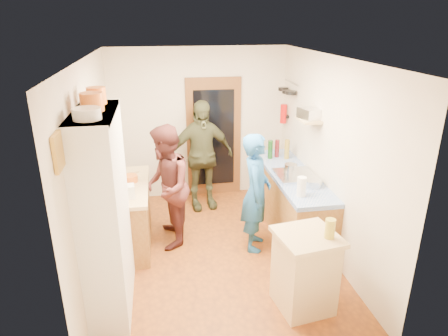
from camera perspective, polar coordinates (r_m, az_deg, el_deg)
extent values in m
cube|color=#8D4614|center=(5.64, -1.04, -11.96)|extent=(3.00, 4.00, 0.02)
cube|color=silver|center=(4.76, -1.25, 15.60)|extent=(3.00, 4.00, 0.02)
cube|color=beige|center=(6.96, -3.58, 6.28)|extent=(3.00, 0.02, 2.60)
cube|color=beige|center=(3.27, 4.15, -11.45)|extent=(3.00, 0.02, 2.60)
cube|color=beige|center=(5.07, -18.26, -0.37)|extent=(0.02, 4.00, 2.60)
cube|color=beige|center=(5.47, 14.73, 1.52)|extent=(0.02, 4.00, 2.60)
cube|color=brown|center=(7.02, -1.46, 4.32)|extent=(0.95, 0.06, 2.10)
cube|color=black|center=(6.98, -1.42, 4.24)|extent=(0.70, 0.02, 1.70)
cube|color=white|center=(4.39, -16.64, -6.38)|extent=(0.40, 1.20, 2.20)
cube|color=white|center=(4.03, -18.21, 7.42)|extent=(0.40, 1.14, 0.04)
cylinder|color=white|center=(3.70, -19.01, 7.34)|extent=(0.25, 0.25, 0.10)
cylinder|color=orange|center=(4.02, -18.37, 8.95)|extent=(0.22, 0.22, 0.18)
cylinder|color=orange|center=(4.35, -17.76, 9.82)|extent=(0.19, 0.19, 0.17)
cube|color=olive|center=(5.79, -13.65, -6.69)|extent=(0.60, 1.40, 0.85)
cube|color=#D6BC82|center=(5.60, -14.04, -2.60)|extent=(0.64, 1.44, 0.05)
cube|color=white|center=(5.16, -13.89, -3.33)|extent=(0.24, 0.18, 0.17)
cylinder|color=white|center=(5.39, -14.80, -2.17)|extent=(0.22, 0.22, 0.20)
cylinder|color=orange|center=(5.67, -13.22, -1.46)|extent=(0.25, 0.25, 0.09)
cube|color=#D6BC82|center=(6.06, -13.57, -0.37)|extent=(0.34, 0.28, 0.02)
cube|color=olive|center=(6.11, 9.46, -4.89)|extent=(0.60, 2.20, 0.84)
cube|color=#1141AE|center=(5.94, 9.71, -0.97)|extent=(0.62, 2.22, 0.06)
cube|color=silver|center=(5.79, 10.20, -1.04)|extent=(0.55, 0.58, 0.04)
cylinder|color=silver|center=(5.82, 9.50, -0.02)|extent=(0.18, 0.18, 0.12)
cylinder|color=#143F14|center=(6.43, 6.62, 2.64)|extent=(0.08, 0.08, 0.30)
cylinder|color=#591419|center=(6.53, 7.58, 2.78)|extent=(0.08, 0.08, 0.28)
cylinder|color=olive|center=(6.46, 8.98, 2.66)|extent=(0.09, 0.09, 0.32)
cylinder|color=white|center=(5.15, 11.01, -2.63)|extent=(0.12, 0.12, 0.26)
cylinder|color=silver|center=(5.50, 12.43, -2.05)|extent=(0.31, 0.31, 0.10)
cube|color=#D6BC82|center=(4.57, 11.42, -14.51)|extent=(0.63, 0.63, 0.86)
cube|color=#D6BC82|center=(4.33, 11.85, -9.58)|extent=(0.71, 0.71, 0.05)
cube|color=white|center=(4.34, 10.95, -9.28)|extent=(0.39, 0.33, 0.02)
cylinder|color=#AD9E2D|center=(4.26, 14.90, -8.35)|extent=(0.12, 0.12, 0.21)
cylinder|color=silver|center=(6.65, 9.63, 11.95)|extent=(0.02, 0.65, 0.02)
cylinder|color=black|center=(6.49, 9.55, 10.58)|extent=(0.18, 0.18, 0.05)
cylinder|color=black|center=(6.68, 8.98, 10.72)|extent=(0.16, 0.16, 0.05)
cylinder|color=black|center=(6.86, 8.47, 11.10)|extent=(0.17, 0.17, 0.05)
cube|color=#D6BC82|center=(5.70, 12.01, 6.73)|extent=(0.26, 0.42, 0.03)
cube|color=silver|center=(5.68, 12.07, 7.61)|extent=(0.29, 0.34, 0.15)
cube|color=black|center=(6.93, 8.95, 7.28)|extent=(0.06, 0.10, 0.04)
cylinder|color=red|center=(6.90, 8.49, 7.68)|extent=(0.11, 0.11, 0.32)
cube|color=gold|center=(3.39, -22.64, 2.13)|extent=(0.03, 0.25, 0.30)
imported|color=#1E5596|center=(5.38, 4.91, -3.65)|extent=(0.55, 0.69, 1.65)
imported|color=#471F1D|center=(5.54, -7.98, -2.57)|extent=(0.68, 0.86, 1.73)
imported|color=#393B24|center=(6.52, -3.17, 1.77)|extent=(1.13, 0.62, 1.83)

